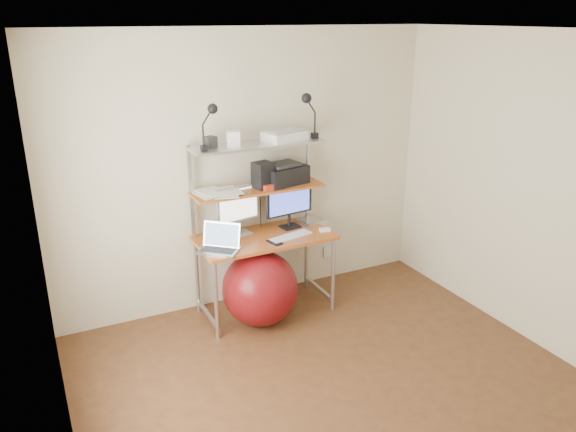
# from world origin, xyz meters

# --- Properties ---
(room) EXTENTS (3.60, 3.60, 3.60)m
(room) POSITION_xyz_m (0.00, 0.00, 1.25)
(room) COLOR brown
(room) RESTS_ON ground
(computer_desk) EXTENTS (1.20, 0.60, 1.57)m
(computer_desk) POSITION_xyz_m (0.00, 1.50, 0.96)
(computer_desk) COLOR #BA6424
(computer_desk) RESTS_ON ground
(desktop) EXTENTS (1.20, 0.60, 0.00)m
(desktop) POSITION_xyz_m (0.00, 1.44, 0.74)
(desktop) COLOR #BA6424
(desktop) RESTS_ON computer_desk
(mid_shelf) EXTENTS (1.18, 0.34, 0.00)m
(mid_shelf) POSITION_xyz_m (0.00, 1.57, 1.15)
(mid_shelf) COLOR #BA6424
(mid_shelf) RESTS_ON computer_desk
(top_shelf) EXTENTS (1.18, 0.34, 0.00)m
(top_shelf) POSITION_xyz_m (0.00, 1.57, 1.55)
(top_shelf) COLOR #B9B9BF
(top_shelf) RESTS_ON computer_desk
(floor) EXTENTS (3.60, 3.60, 0.00)m
(floor) POSITION_xyz_m (0.00, 0.00, 0.00)
(floor) COLOR brown
(floor) RESTS_ON ground
(wall_outlet) EXTENTS (0.08, 0.01, 0.12)m
(wall_outlet) POSITION_xyz_m (0.85, 1.79, 0.30)
(wall_outlet) COLOR silver
(wall_outlet) RESTS_ON room
(monitor_silver) EXTENTS (0.43, 0.19, 0.48)m
(monitor_silver) POSITION_xyz_m (-0.18, 1.59, 0.99)
(monitor_silver) COLOR #A7A7AB
(monitor_silver) RESTS_ON desktop
(monitor_black) EXTENTS (0.48, 0.15, 0.48)m
(monitor_black) POSITION_xyz_m (0.30, 1.56, 0.98)
(monitor_black) COLOR black
(monitor_black) RESTS_ON desktop
(laptop) EXTENTS (0.41, 0.40, 0.28)m
(laptop) POSITION_xyz_m (-0.45, 1.33, 0.79)
(laptop) COLOR #B4B4B9
(laptop) RESTS_ON desktop
(keyboard) EXTENTS (0.43, 0.21, 0.01)m
(keyboard) POSITION_xyz_m (0.20, 1.32, 0.75)
(keyboard) COLOR silver
(keyboard) RESTS_ON desktop
(mouse) EXTENTS (0.10, 0.08, 0.03)m
(mouse) POSITION_xyz_m (0.54, 1.31, 0.75)
(mouse) COLOR silver
(mouse) RESTS_ON desktop
(mac_mini) EXTENTS (0.25, 0.25, 0.04)m
(mac_mini) POSITION_xyz_m (0.53, 1.55, 0.76)
(mac_mini) COLOR #B4B4B9
(mac_mini) RESTS_ON desktop
(phone) EXTENTS (0.11, 0.16, 0.01)m
(phone) POSITION_xyz_m (0.02, 1.26, 0.75)
(phone) COLOR black
(phone) RESTS_ON desktop
(printer) EXTENTS (0.45, 0.35, 0.19)m
(printer) POSITION_xyz_m (0.26, 1.60, 1.24)
(printer) COLOR black
(printer) RESTS_ON mid_shelf
(nas_cube) EXTENTS (0.18, 0.18, 0.23)m
(nas_cube) POSITION_xyz_m (0.04, 1.56, 1.27)
(nas_cube) COLOR black
(nas_cube) RESTS_ON mid_shelf
(red_box) EXTENTS (0.19, 0.14, 0.05)m
(red_box) POSITION_xyz_m (0.09, 1.50, 1.18)
(red_box) COLOR #BC361E
(red_box) RESTS_ON mid_shelf
(scanner) EXTENTS (0.40, 0.31, 0.10)m
(scanner) POSITION_xyz_m (0.26, 1.56, 1.60)
(scanner) COLOR silver
(scanner) RESTS_ON top_shelf
(box_white) EXTENTS (0.13, 0.12, 0.13)m
(box_white) POSITION_xyz_m (-0.23, 1.54, 1.62)
(box_white) COLOR silver
(box_white) RESTS_ON top_shelf
(box_grey) EXTENTS (0.11, 0.11, 0.09)m
(box_grey) POSITION_xyz_m (-0.41, 1.60, 1.60)
(box_grey) COLOR #29292C
(box_grey) RESTS_ON top_shelf
(clip_lamp_left) EXTENTS (0.15, 0.08, 0.38)m
(clip_lamp_left) POSITION_xyz_m (-0.43, 1.48, 1.83)
(clip_lamp_left) COLOR black
(clip_lamp_left) RESTS_ON top_shelf
(clip_lamp_right) EXTENTS (0.16, 0.09, 0.40)m
(clip_lamp_right) POSITION_xyz_m (0.47, 1.53, 1.84)
(clip_lamp_right) COLOR black
(clip_lamp_right) RESTS_ON top_shelf
(exercise_ball) EXTENTS (0.67, 0.67, 0.67)m
(exercise_ball) POSITION_xyz_m (-0.13, 1.27, 0.33)
(exercise_ball) COLOR maroon
(exercise_ball) RESTS_ON floor
(paper_stack) EXTENTS (0.39, 0.40, 0.02)m
(paper_stack) POSITION_xyz_m (-0.38, 1.57, 1.16)
(paper_stack) COLOR white
(paper_stack) RESTS_ON mid_shelf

